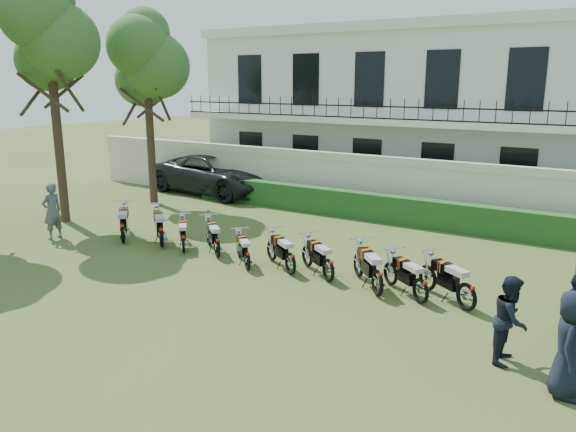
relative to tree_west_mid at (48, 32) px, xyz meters
name	(u,v)px	position (x,y,z in m)	size (l,w,h in m)	color
ground	(262,275)	(9.46, -1.00, -6.67)	(100.00, 100.00, 0.00)	#445321
perimeter_wall	(381,186)	(9.46, 7.00, -5.50)	(30.00, 0.35, 2.30)	beige
hedge	(397,210)	(10.46, 6.20, -6.17)	(18.00, 0.60, 1.00)	#1D4117
building	(434,111)	(9.46, 12.96, -2.96)	(20.40, 9.60, 7.40)	silver
tree_west_mid	(48,32)	(0.00, 0.00, 0.00)	(3.40, 3.20, 8.82)	#473323
tree_west_near	(147,59)	(0.50, 4.00, -0.78)	(3.40, 3.20, 7.90)	#473323
motorcycle_0	(123,228)	(4.06, -0.93, -6.14)	(1.54, 1.57, 1.15)	black
motorcycle_1	(161,232)	(5.42, -0.62, -6.14)	(1.66, 1.46, 1.15)	black
motorcycle_2	(183,239)	(6.38, -0.68, -6.22)	(1.28, 1.37, 0.98)	black
motorcycle_3	(217,242)	(7.54, -0.50, -6.19)	(1.53, 1.31, 1.05)	black
motorcycle_4	(247,256)	(8.95, -0.95, -6.24)	(1.32, 1.22, 0.94)	black
motorcycle_5	(290,258)	(10.13, -0.63, -6.19)	(1.63, 1.14, 1.04)	black
motorcycle_6	(328,265)	(11.25, -0.58, -6.19)	(1.61, 1.19, 1.04)	black
motorcycle_7	(378,277)	(12.71, -0.83, -6.15)	(1.48, 1.55, 1.12)	black
motorcycle_8	(421,285)	(13.74, -0.72, -6.19)	(1.58, 1.19, 1.03)	black
motorcycle_9	(467,290)	(14.75, -0.60, -6.16)	(1.74, 1.22, 1.11)	black
suv	(217,174)	(1.37, 7.09, -5.78)	(2.95, 6.40, 1.78)	black
inspector	(52,211)	(1.69, -1.72, -5.74)	(0.68, 0.45, 1.87)	#5E5E64
officer_0	(571,344)	(17.08, -3.21, -5.76)	(0.89, 0.58, 1.83)	black
officer_1	(511,319)	(16.02, -2.50, -5.84)	(0.80, 0.63, 1.65)	black
officer_2	(575,317)	(17.01, -1.81, -5.83)	(0.99, 0.41, 1.69)	black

